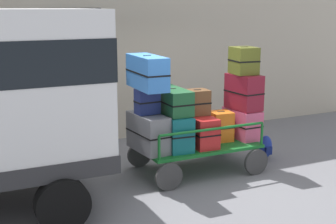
{
  "coord_description": "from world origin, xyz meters",
  "views": [
    {
      "loc": [
        -3.44,
        -6.71,
        2.79
      ],
      "look_at": [
        -0.25,
        0.01,
        1.09
      ],
      "focal_mm": 49.88,
      "sensor_mm": 36.0,
      "label": 1
    }
  ],
  "objects_px": {
    "suitcase_left_top": "(147,72)",
    "suitcase_right_bottom": "(242,123)",
    "suitcase_midleft_middle": "(172,101)",
    "suitcase_center_bottom": "(197,129)",
    "suitcase_left_middle": "(147,101)",
    "suitcase_midright_bottom": "(221,126)",
    "suitcase_left_bottom": "(148,132)",
    "backpack": "(266,147)",
    "suitcase_midleft_bottom": "(172,130)",
    "suitcase_right_top": "(244,61)",
    "luggage_cart": "(197,148)",
    "suitcase_right_middle": "(244,92)",
    "suitcase_center_middle": "(197,102)"
  },
  "relations": [
    {
      "from": "suitcase_midright_bottom",
      "to": "suitcase_right_middle",
      "type": "bearing_deg",
      "value": 0.18
    },
    {
      "from": "suitcase_left_bottom",
      "to": "suitcase_right_top",
      "type": "distance_m",
      "value": 2.12
    },
    {
      "from": "luggage_cart",
      "to": "suitcase_midleft_middle",
      "type": "xyz_separation_m",
      "value": [
        -0.46,
        0.03,
        0.87
      ]
    },
    {
      "from": "backpack",
      "to": "suitcase_midright_bottom",
      "type": "bearing_deg",
      "value": -177.16
    },
    {
      "from": "luggage_cart",
      "to": "suitcase_center_bottom",
      "type": "height_order",
      "value": "suitcase_center_bottom"
    },
    {
      "from": "suitcase_midleft_bottom",
      "to": "suitcase_right_top",
      "type": "height_order",
      "value": "suitcase_right_top"
    },
    {
      "from": "suitcase_left_bottom",
      "to": "suitcase_center_middle",
      "type": "bearing_deg",
      "value": 1.15
    },
    {
      "from": "luggage_cart",
      "to": "suitcase_left_bottom",
      "type": "distance_m",
      "value": 1.0
    },
    {
      "from": "suitcase_left_bottom",
      "to": "suitcase_midleft_bottom",
      "type": "height_order",
      "value": "suitcase_left_bottom"
    },
    {
      "from": "suitcase_left_middle",
      "to": "suitcase_midright_bottom",
      "type": "bearing_deg",
      "value": -1.24
    },
    {
      "from": "suitcase_midleft_middle",
      "to": "suitcase_center_bottom",
      "type": "height_order",
      "value": "suitcase_midleft_middle"
    },
    {
      "from": "suitcase_right_middle",
      "to": "luggage_cart",
      "type": "bearing_deg",
      "value": 177.96
    },
    {
      "from": "suitcase_left_bottom",
      "to": "suitcase_left_middle",
      "type": "xyz_separation_m",
      "value": [
        0.0,
        0.02,
        0.51
      ]
    },
    {
      "from": "suitcase_midleft_middle",
      "to": "backpack",
      "type": "height_order",
      "value": "suitcase_midleft_middle"
    },
    {
      "from": "suitcase_right_bottom",
      "to": "suitcase_midright_bottom",
      "type": "bearing_deg",
      "value": -176.91
    },
    {
      "from": "suitcase_midleft_middle",
      "to": "suitcase_center_bottom",
      "type": "xyz_separation_m",
      "value": [
        0.46,
        -0.05,
        -0.53
      ]
    },
    {
      "from": "luggage_cart",
      "to": "suitcase_midleft_middle",
      "type": "relative_size",
      "value": 2.3
    },
    {
      "from": "suitcase_center_bottom",
      "to": "backpack",
      "type": "height_order",
      "value": "suitcase_center_bottom"
    },
    {
      "from": "backpack",
      "to": "luggage_cart",
      "type": "bearing_deg",
      "value": -179.35
    },
    {
      "from": "luggage_cart",
      "to": "suitcase_left_bottom",
      "type": "xyz_separation_m",
      "value": [
        -0.91,
        -0.02,
        0.4
      ]
    },
    {
      "from": "suitcase_left_middle",
      "to": "suitcase_right_bottom",
      "type": "relative_size",
      "value": 0.54
    },
    {
      "from": "suitcase_center_bottom",
      "to": "backpack",
      "type": "bearing_deg",
      "value": 1.5
    },
    {
      "from": "suitcase_midleft_bottom",
      "to": "suitcase_midleft_middle",
      "type": "relative_size",
      "value": 1.19
    },
    {
      "from": "suitcase_midleft_bottom",
      "to": "suitcase_right_top",
      "type": "distance_m",
      "value": 1.75
    },
    {
      "from": "suitcase_midright_bottom",
      "to": "suitcase_right_bottom",
      "type": "distance_m",
      "value": 0.46
    },
    {
      "from": "suitcase_midleft_bottom",
      "to": "suitcase_right_middle",
      "type": "bearing_deg",
      "value": -2.62
    },
    {
      "from": "suitcase_center_bottom",
      "to": "suitcase_midright_bottom",
      "type": "bearing_deg",
      "value": -1.53
    },
    {
      "from": "suitcase_left_top",
      "to": "suitcase_center_bottom",
      "type": "height_order",
      "value": "suitcase_left_top"
    },
    {
      "from": "suitcase_right_middle",
      "to": "suitcase_midleft_middle",
      "type": "bearing_deg",
      "value": 177.32
    },
    {
      "from": "suitcase_left_middle",
      "to": "backpack",
      "type": "bearing_deg",
      "value": 0.51
    },
    {
      "from": "luggage_cart",
      "to": "suitcase_right_top",
      "type": "bearing_deg",
      "value": 0.08
    },
    {
      "from": "suitcase_left_top",
      "to": "suitcase_right_bottom",
      "type": "height_order",
      "value": "suitcase_left_top"
    },
    {
      "from": "suitcase_center_middle",
      "to": "suitcase_left_middle",
      "type": "bearing_deg",
      "value": 179.89
    },
    {
      "from": "suitcase_midright_bottom",
      "to": "backpack",
      "type": "relative_size",
      "value": 1.18
    },
    {
      "from": "suitcase_left_middle",
      "to": "suitcase_right_top",
      "type": "distance_m",
      "value": 1.91
    },
    {
      "from": "suitcase_center_bottom",
      "to": "suitcase_right_middle",
      "type": "xyz_separation_m",
      "value": [
        0.91,
        -0.01,
        0.58
      ]
    },
    {
      "from": "luggage_cart",
      "to": "suitcase_midleft_bottom",
      "type": "distance_m",
      "value": 0.59
    },
    {
      "from": "suitcase_center_middle",
      "to": "suitcase_right_middle",
      "type": "distance_m",
      "value": 0.92
    },
    {
      "from": "suitcase_left_middle",
      "to": "suitcase_center_bottom",
      "type": "height_order",
      "value": "suitcase_left_middle"
    },
    {
      "from": "suitcase_midleft_bottom",
      "to": "suitcase_midleft_middle",
      "type": "distance_m",
      "value": 0.49
    },
    {
      "from": "suitcase_left_bottom",
      "to": "suitcase_left_middle",
      "type": "relative_size",
      "value": 2.17
    },
    {
      "from": "suitcase_right_bottom",
      "to": "suitcase_right_middle",
      "type": "relative_size",
      "value": 1.12
    },
    {
      "from": "suitcase_right_middle",
      "to": "suitcase_left_bottom",
      "type": "bearing_deg",
      "value": 179.74
    },
    {
      "from": "suitcase_left_bottom",
      "to": "suitcase_right_top",
      "type": "bearing_deg",
      "value": 0.81
    },
    {
      "from": "backpack",
      "to": "suitcase_midleft_middle",
      "type": "bearing_deg",
      "value": 179.56
    },
    {
      "from": "suitcase_center_bottom",
      "to": "suitcase_right_top",
      "type": "height_order",
      "value": "suitcase_right_top"
    },
    {
      "from": "suitcase_midleft_bottom",
      "to": "suitcase_left_bottom",
      "type": "bearing_deg",
      "value": -173.18
    },
    {
      "from": "suitcase_left_top",
      "to": "suitcase_right_bottom",
      "type": "distance_m",
      "value": 2.09
    },
    {
      "from": "suitcase_right_top",
      "to": "backpack",
      "type": "xyz_separation_m",
      "value": [
        0.57,
        0.02,
        -1.65
      ]
    },
    {
      "from": "suitcase_left_bottom",
      "to": "backpack",
      "type": "xyz_separation_m",
      "value": [
        2.39,
        0.04,
        -0.58
      ]
    }
  ]
}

